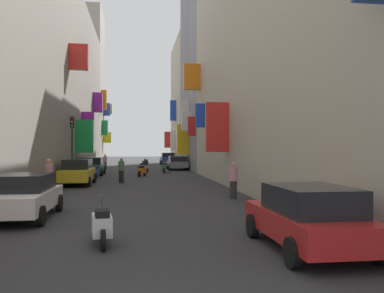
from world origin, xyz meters
name	(u,v)px	position (x,y,z in m)	size (l,w,h in m)	color
ground_plane	(140,176)	(0.00, 30.00, 0.00)	(140.00, 140.00, 0.00)	#2D2D30
building_left_mid_a	(40,77)	(-8.00, 31.52, 7.95)	(7.38, 40.90, 15.90)	gray
building_left_mid_b	(81,88)	(-7.98, 55.99, 10.65)	(7.15, 8.03, 21.34)	#9E9384
building_right_near	(305,26)	(7.99, 16.35, 8.25)	(7.37, 32.68, 16.51)	#BCB29E
building_right_mid_a	(224,65)	(7.99, 35.20, 10.11)	(6.88, 5.04, 20.24)	gray
building_right_mid_b	(211,76)	(7.99, 41.95, 10.21)	(7.22, 8.47, 20.45)	gray
building_right_mid_c	(197,103)	(7.99, 53.10, 8.37)	(7.16, 13.81, 16.76)	#BCB29E
parked_car_red	(308,216)	(3.55, 5.84, 0.75)	(1.93, 4.10, 1.44)	#B21E1E
parked_car_green	(92,166)	(-3.92, 32.11, 0.76)	(1.97, 4.42, 1.46)	#236638
parked_car_white	(22,195)	(-3.91, 11.01, 0.75)	(2.00, 4.28, 1.42)	white
parked_car_yellow	(77,172)	(-3.83, 22.90, 0.81)	(1.92, 4.44, 1.56)	gold
parked_car_grey	(177,162)	(3.90, 39.05, 0.74)	(2.02, 4.44, 1.40)	slate
parked_car_blue	(168,158)	(3.94, 52.53, 0.81)	(2.01, 3.96, 1.56)	navy
scooter_blue	(95,172)	(-3.24, 27.78, 0.46)	(0.63, 1.92, 1.13)	#2D4CAD
scooter_white	(102,225)	(-1.06, 6.99, 0.46)	(0.57, 1.76, 1.13)	silver
scooter_orange	(142,171)	(0.19, 29.66, 0.46)	(0.76, 1.72, 1.13)	orange
scooter_black	(145,163)	(0.80, 46.29, 0.46)	(0.73, 1.75, 1.13)	black
scooter_green	(164,167)	(2.25, 34.56, 0.46)	(0.57, 2.00, 1.13)	#287F3D
scooter_silver	(143,168)	(0.38, 34.45, 0.46)	(0.85, 1.79, 1.13)	#ADADB2
pedestrian_crossing	(233,181)	(4.04, 15.01, 0.81)	(0.49, 0.49, 1.63)	#2C2C2C
pedestrian_near_left	(121,170)	(-1.22, 24.03, 0.80)	(0.52, 0.52, 1.62)	black
pedestrian_near_right	(49,177)	(-4.37, 17.28, 0.88)	(0.53, 0.53, 1.77)	#2E2E2E
pedestrian_mid_street	(105,162)	(-3.38, 39.01, 0.80)	(0.46, 0.46, 1.60)	black
traffic_light_near_corner	(72,137)	(-4.62, 26.07, 2.99)	(0.26, 0.34, 4.41)	#2D2D2D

